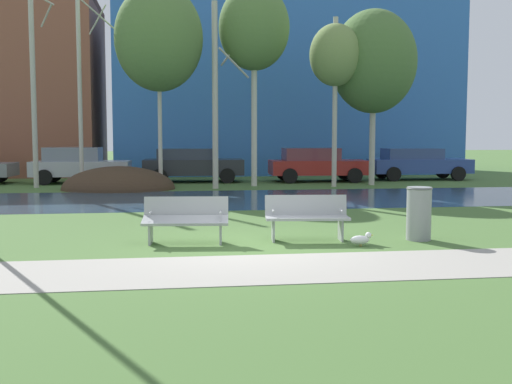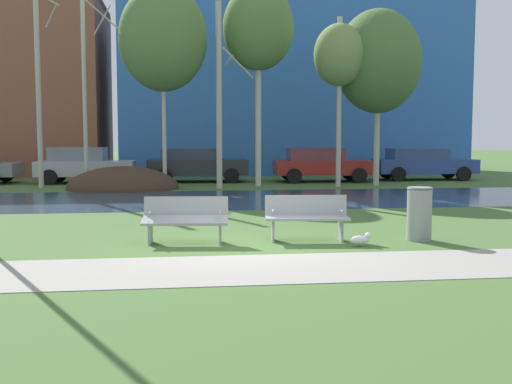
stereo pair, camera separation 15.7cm
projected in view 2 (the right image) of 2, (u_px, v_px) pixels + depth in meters
name	position (u px, v px, depth m)	size (l,w,h in m)	color
ground_plane	(216.00, 195.00, 21.19)	(120.00, 120.00, 0.00)	#476B33
paved_path_strip	(264.00, 268.00, 9.58)	(60.00, 2.14, 0.01)	#9E998E
river_band	(218.00, 199.00, 19.93)	(80.00, 6.14, 0.01)	#2D475B
soil_mound	(123.00, 189.00, 23.63)	(4.22, 3.23, 1.75)	#423021
bench_left	(185.00, 218.00, 11.80)	(1.65, 0.72, 0.87)	#9EA0A3
bench_right	(307.00, 216.00, 12.09)	(1.65, 0.72, 0.87)	#9EA0A3
trash_bin	(419.00, 213.00, 12.12)	(0.50, 0.50, 1.04)	gray
seagull	(361.00, 239.00, 11.47)	(0.44, 0.16, 0.26)	white
birch_far_left	(38.00, 67.00, 24.00)	(0.98, 1.67, 9.09)	#BCB7A8
birch_left	(85.00, 69.00, 24.24)	(1.45, 2.42, 8.95)	beige
birch_center_left	(163.00, 39.00, 23.75)	(3.35, 3.35, 7.70)	beige
birch_center	(220.00, 94.00, 23.63)	(1.40, 2.49, 7.02)	#BCB7A8
birch_center_right	(258.00, 28.00, 24.56)	(2.79, 2.79, 8.00)	beige
birch_right	(340.00, 56.00, 24.24)	(2.02, 2.02, 6.58)	#BCB7A8
birch_far_right	(378.00, 62.00, 25.14)	(3.46, 3.46, 7.06)	#BCB7A8
parked_sedan_second_silver	(84.00, 164.00, 26.52)	(4.10, 2.10, 1.53)	#B2B5BC
parked_hatch_third_dark	(196.00, 164.00, 27.27)	(4.37, 2.23, 1.45)	#282B30
parked_wagon_fourth_red	(321.00, 164.00, 27.42)	(4.31, 2.25, 1.47)	maroon
parked_suv_fifth_blue	(422.00, 163.00, 28.50)	(4.56, 2.12, 1.43)	#2D4793
building_blue_store	(286.00, 88.00, 35.11)	(17.85, 8.69, 9.39)	#3870C6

